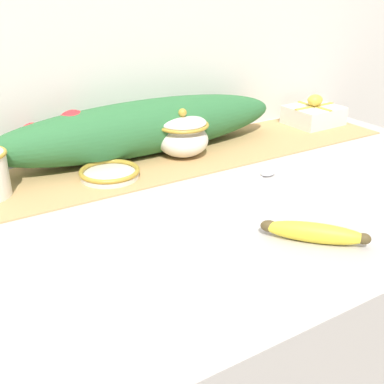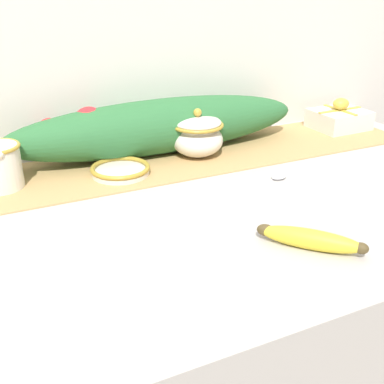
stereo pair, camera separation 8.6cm
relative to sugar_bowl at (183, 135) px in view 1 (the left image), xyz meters
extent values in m
cube|color=#B7B2AD|center=(-0.07, -0.24, -0.50)|extent=(1.38, 0.76, 0.89)
cube|color=silver|center=(-0.07, 0.16, 0.26)|extent=(2.18, 0.04, 2.40)
cube|color=tan|center=(-0.07, 0.00, -0.05)|extent=(1.27, 0.26, 0.00)
ellipsoid|color=white|center=(0.00, 0.00, -0.01)|extent=(0.12, 0.12, 0.08)
torus|color=#B79333|center=(0.00, 0.00, 0.03)|extent=(0.13, 0.13, 0.01)
ellipsoid|color=white|center=(0.00, 0.00, 0.03)|extent=(0.11, 0.11, 0.03)
sphere|color=#B79333|center=(0.00, 0.00, 0.05)|extent=(0.02, 0.02, 0.02)
cylinder|color=white|center=(-0.21, -0.04, -0.05)|extent=(0.13, 0.13, 0.01)
torus|color=#B79333|center=(-0.21, -0.04, -0.04)|extent=(0.13, 0.13, 0.01)
ellipsoid|color=yellow|center=(-0.02, -0.47, -0.04)|extent=(0.14, 0.15, 0.03)
ellipsoid|color=brown|center=(-0.08, -0.41, -0.04)|extent=(0.04, 0.04, 0.02)
ellipsoid|color=brown|center=(0.03, -0.52, -0.04)|extent=(0.03, 0.03, 0.02)
cube|color=silver|center=(0.01, -0.21, -0.05)|extent=(0.14, 0.02, 0.00)
ellipsoid|color=silver|center=(0.10, -0.20, -0.05)|extent=(0.04, 0.03, 0.01)
cube|color=silver|center=(0.46, 0.03, -0.03)|extent=(0.15, 0.13, 0.05)
cube|color=gold|center=(0.46, 0.03, 0.00)|extent=(0.15, 0.01, 0.00)
cube|color=gold|center=(0.46, 0.03, 0.00)|extent=(0.01, 0.13, 0.00)
ellipsoid|color=gold|center=(0.46, 0.03, 0.02)|extent=(0.05, 0.04, 0.03)
ellipsoid|color=#2D6B38|center=(-0.07, 0.06, 0.01)|extent=(0.75, 0.14, 0.13)
sphere|color=red|center=(-0.33, 0.08, 0.03)|extent=(0.06, 0.06, 0.06)
sphere|color=red|center=(-0.24, 0.07, 0.04)|extent=(0.08, 0.08, 0.08)
sphere|color=red|center=(-0.13, 0.05, 0.03)|extent=(0.07, 0.07, 0.07)
sphere|color=red|center=(-0.02, 0.05, 0.03)|extent=(0.05, 0.05, 0.05)
sphere|color=red|center=(0.07, 0.07, 0.03)|extent=(0.07, 0.07, 0.07)
sphere|color=red|center=(0.18, 0.08, 0.03)|extent=(0.05, 0.05, 0.05)
camera|label=1|loc=(-0.56, -0.95, 0.35)|focal=45.00mm
camera|label=2|loc=(-0.48, -0.99, 0.35)|focal=45.00mm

